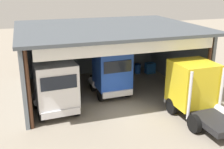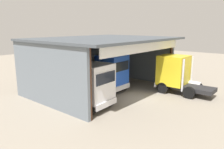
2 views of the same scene
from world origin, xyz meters
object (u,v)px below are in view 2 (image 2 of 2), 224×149
truck_white_center_left_bay (92,86)px  truck_blue_right_bay (110,73)px  truck_yellow_yard_outside (176,73)px  oil_drum (104,74)px  tool_cart (112,73)px

truck_white_center_left_bay → truck_blue_right_bay: 4.74m
truck_yellow_yard_outside → oil_drum: truck_yellow_yard_outside is taller
oil_drum → truck_white_center_left_bay: bearing=-143.0°
truck_white_center_left_bay → tool_cart: 11.38m
oil_drum → truck_blue_right_bay: bearing=-132.5°
oil_drum → truck_yellow_yard_outside: bearing=-90.9°
truck_white_center_left_bay → truck_yellow_yard_outside: truck_yellow_yard_outside is taller
oil_drum → tool_cart: tool_cart is taller
truck_white_center_left_bay → truck_blue_right_bay: (4.34, 1.89, 0.07)m
truck_white_center_left_bay → truck_yellow_yard_outside: bearing=156.4°
oil_drum → tool_cart: 1.20m
truck_yellow_yard_outside → oil_drum: 9.51m
truck_yellow_yard_outside → truck_blue_right_bay: bearing=128.3°
truck_white_center_left_bay → tool_cart: bearing=-151.6°
truck_yellow_yard_outside → tool_cart: size_ratio=5.28×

